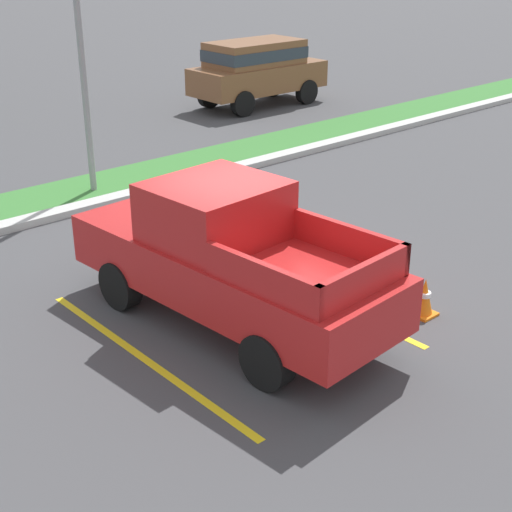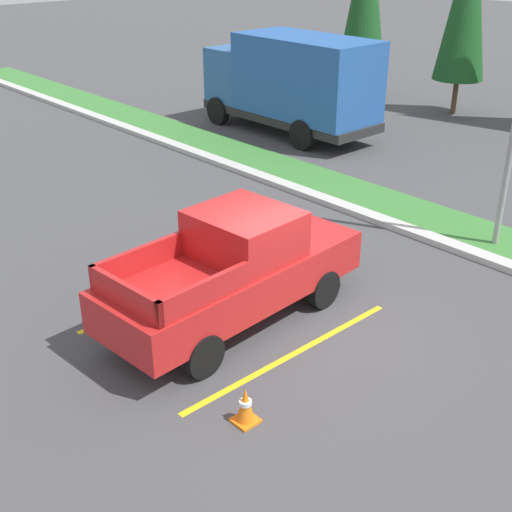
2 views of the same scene
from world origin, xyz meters
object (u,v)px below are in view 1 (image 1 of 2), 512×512
(pickup_truck_main, at_px, (228,257))
(traffic_cone, at_px, (424,298))
(street_light, at_px, (81,11))
(suv_distant, at_px, (257,68))

(pickup_truck_main, relative_size, traffic_cone, 8.90)
(street_light, bearing_deg, pickup_truck_main, -103.65)
(suv_distant, relative_size, traffic_cone, 7.69)
(pickup_truck_main, bearing_deg, traffic_cone, -37.98)
(pickup_truck_main, distance_m, suv_distant, 14.79)
(suv_distant, bearing_deg, traffic_cone, -121.93)
(suv_distant, distance_m, traffic_cone, 14.83)
(pickup_truck_main, xyz_separation_m, street_light, (1.56, 6.41, 2.81))
(suv_distant, relative_size, street_light, 0.70)
(suv_distant, xyz_separation_m, traffic_cone, (-7.83, -12.56, -0.95))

